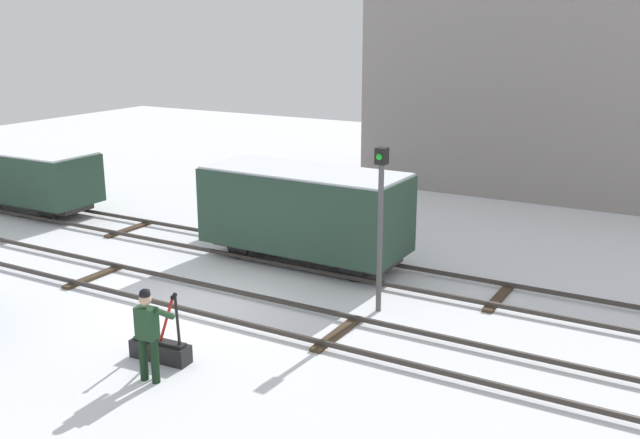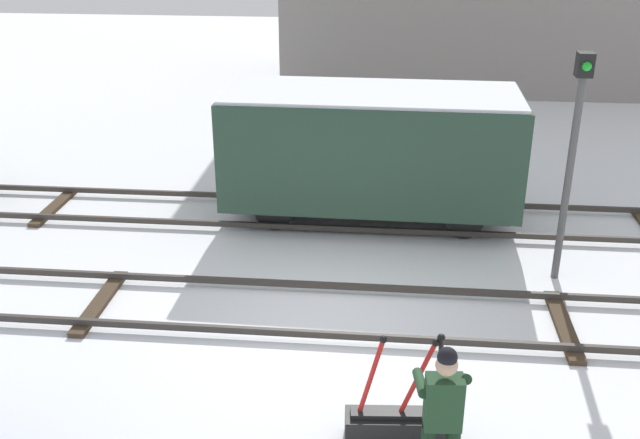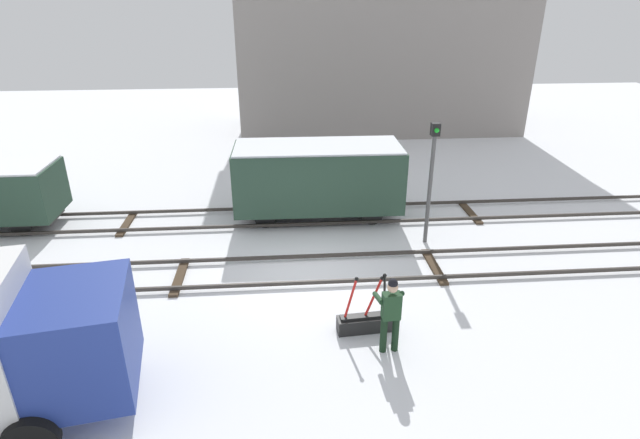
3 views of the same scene
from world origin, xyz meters
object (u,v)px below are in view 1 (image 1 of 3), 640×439
Objects in this scene: rail_worker at (148,329)px; freight_car_far_end at (304,211)px; signal_post at (380,213)px; freight_car_mid_siding at (16,174)px; switch_lever_frame at (161,348)px.

freight_car_far_end reaches higher than rail_worker.
signal_post reaches higher than freight_car_far_end.
signal_post is 14.91m from freight_car_mid_siding.
signal_post is 0.59× the size of freight_car_mid_siding.
freight_car_far_end is at bearing 146.94° from signal_post.
signal_post is at bearing -8.42° from freight_car_mid_siding.
rail_worker is 5.62m from signal_post.
switch_lever_frame is 0.23× the size of freight_car_mid_siding.
freight_car_far_end is at bearing 93.42° from rail_worker.
rail_worker is 0.32× the size of freight_car_far_end.
rail_worker is (0.41, -0.72, 0.76)m from switch_lever_frame.
signal_post is 0.68× the size of freight_car_far_end.
switch_lever_frame is 0.26× the size of freight_car_far_end.
freight_car_far_end reaches higher than switch_lever_frame.
switch_lever_frame is 0.81× the size of rail_worker.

